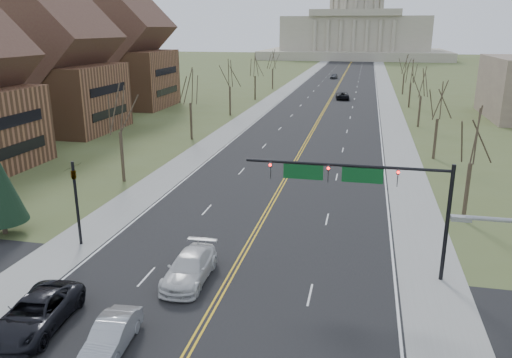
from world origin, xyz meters
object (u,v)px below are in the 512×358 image
at_px(signal_mast, 361,183).
at_px(signal_left, 76,194).
at_px(car_far_nb, 342,95).
at_px(car_sb_outer_lead, 36,313).
at_px(car_far_sb, 334,76).
at_px(car_sb_inner_lead, 112,335).
at_px(car_sb_inner_second, 190,268).

xyz_separation_m(signal_mast, signal_left, (-18.95, 0.00, -2.05)).
bearing_deg(car_far_nb, signal_left, 73.92).
xyz_separation_m(car_sb_outer_lead, car_far_nb, (10.54, 89.19, -0.05)).
height_order(car_sb_outer_lead, car_far_sb, car_sb_outer_lead).
distance_m(signal_left, car_sb_inner_lead, 13.47).
height_order(car_sb_inner_lead, car_far_sb, car_far_sb).
bearing_deg(signal_mast, car_far_sb, 94.53).
bearing_deg(car_sb_inner_lead, signal_mast, 38.59).
relative_size(signal_mast, car_far_sb, 2.82).
bearing_deg(car_far_sb, car_sb_inner_lead, -83.95).
height_order(car_sb_inner_second, car_far_nb, car_sb_inner_second).
bearing_deg(car_sb_inner_second, car_far_nb, 85.53).
relative_size(signal_mast, car_sb_inner_lead, 2.76).
distance_m(signal_left, car_sb_outer_lead, 10.71).
distance_m(car_sb_inner_lead, car_far_nb, 90.12).
bearing_deg(car_far_sb, signal_left, -87.64).
relative_size(car_sb_inner_lead, car_far_nb, 0.77).
relative_size(car_far_nb, car_far_sb, 1.32).
bearing_deg(car_sb_outer_lead, signal_left, 104.19).
height_order(signal_left, car_far_sb, signal_left).
bearing_deg(car_sb_inner_lead, car_sb_outer_lead, 165.86).
height_order(signal_mast, car_far_sb, signal_mast).
distance_m(car_sb_outer_lead, car_far_sb, 134.32).
bearing_deg(car_far_sb, car_sb_outer_lead, -85.89).
bearing_deg(car_sb_inner_second, car_far_sb, 88.85).
xyz_separation_m(signal_mast, car_far_sb, (-9.87, 124.47, -5.02)).
distance_m(car_far_nb, car_far_sb, 45.28).
bearing_deg(signal_left, car_sb_inner_second, -19.83).
bearing_deg(car_far_nb, car_sb_outer_lead, 77.14).
bearing_deg(signal_left, car_far_sb, 85.83).
xyz_separation_m(signal_mast, car_far_nb, (-4.99, 79.46, -4.96)).
relative_size(signal_left, car_sb_inner_second, 1.06).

